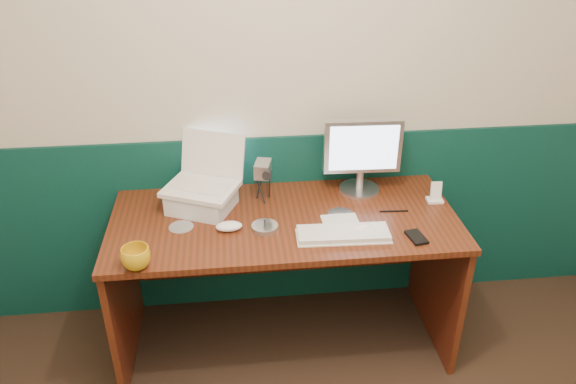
{
  "coord_description": "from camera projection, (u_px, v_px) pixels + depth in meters",
  "views": [
    {
      "loc": [
        -0.4,
        -0.81,
        2.11
      ],
      "look_at": [
        -0.17,
        1.23,
        0.97
      ],
      "focal_mm": 35.0,
      "sensor_mm": 36.0,
      "label": 1
    }
  ],
  "objects": [
    {
      "name": "pen",
      "position": [
        394.0,
        211.0,
        2.63
      ],
      "size": [
        0.13,
        0.02,
        0.01
      ],
      "primitive_type": "cylinder",
      "rotation": [
        0.0,
        1.57,
        -0.07
      ],
      "color": "black",
      "rests_on": "desk"
    },
    {
      "name": "keyboard",
      "position": [
        343.0,
        234.0,
        2.44
      ],
      "size": [
        0.4,
        0.15,
        0.02
      ],
      "primitive_type": "cube",
      "rotation": [
        0.0,
        0.0,
        -0.04
      ],
      "color": "white",
      "rests_on": "desk"
    },
    {
      "name": "mouse_right",
      "position": [
        363.0,
        229.0,
        2.47
      ],
      "size": [
        0.13,
        0.09,
        0.04
      ],
      "primitive_type": "ellipsoid",
      "rotation": [
        0.0,
        0.0,
        0.26
      ],
      "color": "white",
      "rests_on": "desk"
    },
    {
      "name": "dock",
      "position": [
        435.0,
        200.0,
        2.72
      ],
      "size": [
        0.08,
        0.06,
        0.01
      ],
      "primitive_type": "cube",
      "rotation": [
        0.0,
        0.0,
        -0.06
      ],
      "color": "white",
      "rests_on": "desk"
    },
    {
      "name": "back_wall",
      "position": [
        312.0,
        86.0,
        2.68
      ],
      "size": [
        3.5,
        0.04,
        2.5
      ],
      "primitive_type": "cube",
      "color": "beige",
      "rests_on": "ground"
    },
    {
      "name": "desk",
      "position": [
        285.0,
        282.0,
        2.77
      ],
      "size": [
        1.6,
        0.7,
        0.75
      ],
      "primitive_type": "cube",
      "color": "#391D0A",
      "rests_on": "ground"
    },
    {
      "name": "papers",
      "position": [
        340.0,
        220.0,
        2.56
      ],
      "size": [
        0.17,
        0.12,
        0.0
      ],
      "primitive_type": "cube",
      "rotation": [
        0.0,
        0.0,
        0.03
      ],
      "color": "silver",
      "rests_on": "desk"
    },
    {
      "name": "cd_loose_a",
      "position": [
        181.0,
        227.0,
        2.52
      ],
      "size": [
        0.11,
        0.11,
        0.0
      ],
      "primitive_type": "cylinder",
      "color": "silver",
      "rests_on": "desk"
    },
    {
      "name": "cd_spindle",
      "position": [
        265.0,
        227.0,
        2.49
      ],
      "size": [
        0.12,
        0.12,
        0.02
      ],
      "primitive_type": "cylinder",
      "color": "#AEB7BE",
      "rests_on": "desk"
    },
    {
      "name": "cd_loose_b",
      "position": [
        341.0,
        214.0,
        2.62
      ],
      "size": [
        0.12,
        0.12,
        0.0
      ],
      "primitive_type": "cylinder",
      "color": "silver",
      "rests_on": "desk"
    },
    {
      "name": "laptop_riser",
      "position": [
        202.0,
        200.0,
        2.64
      ],
      "size": [
        0.35,
        0.33,
        0.1
      ],
      "primitive_type": "cube",
      "rotation": [
        0.0,
        0.0,
        -0.42
      ],
      "color": "silver",
      "rests_on": "desk"
    },
    {
      "name": "monitor",
      "position": [
        361.0,
        157.0,
        2.72
      ],
      "size": [
        0.38,
        0.12,
        0.37
      ],
      "primitive_type": null,
      "rotation": [
        0.0,
        0.0,
        -0.04
      ],
      "color": "silver",
      "rests_on": "desk"
    },
    {
      "name": "wainscot",
      "position": [
        309.0,
        221.0,
        3.04
      ],
      "size": [
        3.48,
        0.02,
        1.0
      ],
      "primitive_type": "cube",
      "color": "#073025",
      "rests_on": "ground"
    },
    {
      "name": "mug",
      "position": [
        136.0,
        258.0,
        2.23
      ],
      "size": [
        0.16,
        0.16,
        0.09
      ],
      "primitive_type": "imported",
      "rotation": [
        0.0,
        0.0,
        0.4
      ],
      "color": "gold",
      "rests_on": "desk"
    },
    {
      "name": "mouse_left",
      "position": [
        229.0,
        226.0,
        2.49
      ],
      "size": [
        0.12,
        0.07,
        0.04
      ],
      "primitive_type": "ellipsoid",
      "rotation": [
        0.0,
        0.0,
        0.02
      ],
      "color": "white",
      "rests_on": "desk"
    },
    {
      "name": "pda",
      "position": [
        416.0,
        237.0,
        2.44
      ],
      "size": [
        0.08,
        0.12,
        0.01
      ],
      "primitive_type": "cube",
      "rotation": [
        0.0,
        0.0,
        0.18
      ],
      "color": "black",
      "rests_on": "desk"
    },
    {
      "name": "laptop",
      "position": [
        199.0,
        165.0,
        2.55
      ],
      "size": [
        0.39,
        0.36,
        0.27
      ],
      "primitive_type": null,
      "rotation": [
        0.0,
        0.0,
        -0.42
      ],
      "color": "white",
      "rests_on": "laptop_riser"
    },
    {
      "name": "camcorder",
      "position": [
        263.0,
        182.0,
        2.69
      ],
      "size": [
        0.11,
        0.14,
        0.19
      ],
      "primitive_type": null,
      "rotation": [
        0.0,
        0.0,
        -0.23
      ],
      "color": "#ABABB0",
      "rests_on": "desk"
    },
    {
      "name": "music_player",
      "position": [
        436.0,
        191.0,
        2.69
      ],
      "size": [
        0.05,
        0.03,
        0.09
      ],
      "primitive_type": "cube",
      "rotation": [
        -0.17,
        0.0,
        -0.06
      ],
      "color": "white",
      "rests_on": "dock"
    }
  ]
}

